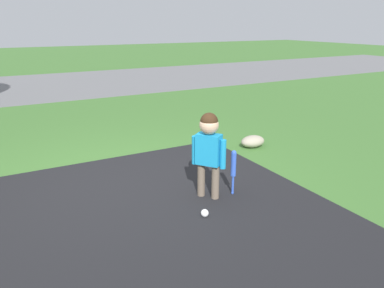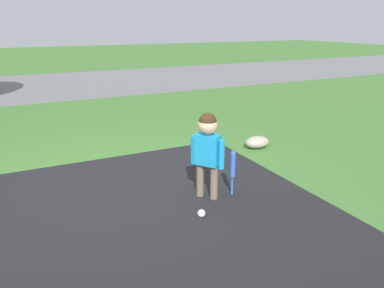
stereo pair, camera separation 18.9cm
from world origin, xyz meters
TOP-DOWN VIEW (x-y plane):
  - ground_plane at (0.00, 0.00)m, footprint 60.00×60.00m
  - street_strip at (0.00, 8.79)m, footprint 40.00×6.00m
  - child at (0.79, -0.87)m, footprint 0.29×0.35m
  - baseball_bat at (1.10, -0.94)m, footprint 0.06×0.06m
  - sports_ball at (0.51, -1.26)m, footprint 0.08×0.08m
  - edging_rock at (2.42, 0.39)m, footprint 0.42×0.29m

SIDE VIEW (x-z plane):
  - ground_plane at x=0.00m, z-range 0.00..0.00m
  - street_strip at x=0.00m, z-range 0.00..0.01m
  - sports_ball at x=0.51m, z-range 0.00..0.08m
  - edging_rock at x=2.42m, z-range 0.00..0.20m
  - baseball_bat at x=1.10m, z-range 0.08..0.64m
  - child at x=0.79m, z-range 0.15..1.19m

